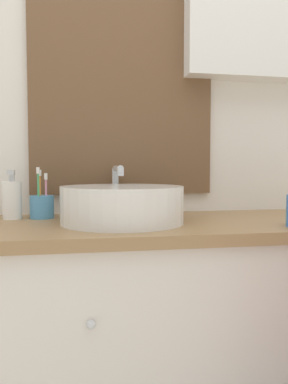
# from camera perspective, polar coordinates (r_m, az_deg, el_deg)

# --- Properties ---
(wall_back) EXTENTS (3.20, 0.18, 2.50)m
(wall_back) POSITION_cam_1_polar(r_m,az_deg,el_deg) (1.55, 3.40, 15.89)
(wall_back) COLOR silver
(wall_back) RESTS_ON ground_plane
(vanity_counter) EXTENTS (1.37, 0.54, 0.78)m
(vanity_counter) POSITION_cam_1_polar(r_m,az_deg,el_deg) (1.35, 5.67, -20.89)
(vanity_counter) COLOR silver
(vanity_counter) RESTS_ON ground_plane
(sink_basin) EXTENTS (0.39, 0.44, 0.18)m
(sink_basin) POSITION_cam_1_polar(r_m,az_deg,el_deg) (1.19, -3.32, -1.79)
(sink_basin) COLOR white
(sink_basin) RESTS_ON vanity_counter
(toothbrush_holder) EXTENTS (0.08, 0.08, 0.18)m
(toothbrush_holder) POSITION_cam_1_polar(r_m,az_deg,el_deg) (1.35, -15.29, -2.03)
(toothbrush_holder) COLOR #4C93C6
(toothbrush_holder) RESTS_ON vanity_counter
(soap_dispenser) EXTENTS (0.06, 0.06, 0.17)m
(soap_dispenser) POSITION_cam_1_polar(r_m,az_deg,el_deg) (1.35, -19.45, -1.05)
(soap_dispenser) COLOR white
(soap_dispenser) RESTS_ON vanity_counter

